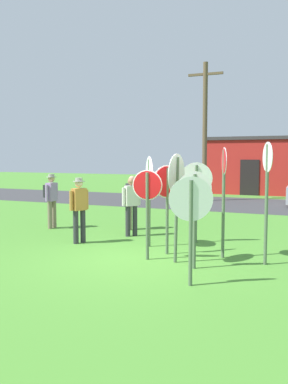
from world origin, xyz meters
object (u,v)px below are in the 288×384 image
utility_pole (205,129)px  person_on_left (131,203)px  stop_sign_rear_right (176,188)px  person_in_blue (51,197)px  stop_sign_rear_left (147,200)px  person_in_dark_shirt (79,206)px  stop_sign_nearest (191,212)px  stop_sign_tallest (196,188)px  stop_sign_low_front (267,184)px  stop_sign_leaning_right (167,194)px  stop_sign_far_back (224,186)px  stop_sign_center_cluster (149,184)px  stop_sign_leaning_left (195,203)px  person_with_sunhat (132,198)px

utility_pole → person_on_left: size_ratio=4.16×
stop_sign_rear_right → person_in_blue: bearing=153.6°
stop_sign_rear_left → person_in_blue: (-4.47, 2.57, -0.34)m
person_in_dark_shirt → person_in_blue: bearing=142.1°
stop_sign_nearest → stop_sign_rear_left: stop_sign_rear_left is taller
utility_pole → person_in_blue: size_ratio=4.05×
stop_sign_tallest → stop_sign_rear_left: stop_sign_tallest is taller
person_in_blue → stop_sign_low_front: bearing=-15.7°
stop_sign_leaning_right → stop_sign_tallest: size_ratio=0.98×
stop_sign_rear_right → stop_sign_tallest: (-0.25, 2.25, -0.16)m
stop_sign_low_front → stop_sign_far_back: stop_sign_low_front is taller
stop_sign_center_cluster → stop_sign_leaning_left: bearing=-43.2°
utility_pole → stop_sign_center_cluster: bearing=-80.8°
stop_sign_center_cluster → person_in_dark_shirt: 1.99m
stop_sign_tallest → person_in_blue: bearing=176.4°
stop_sign_center_cluster → utility_pole: bearing=99.2°
utility_pole → stop_sign_low_front: 13.22m
stop_sign_low_front → stop_sign_rear_left: 2.57m
stop_sign_far_back → person_in_blue: (-5.96, 1.71, -0.63)m
stop_sign_rear_right → person_with_sunhat: bearing=128.5°
stop_sign_tallest → stop_sign_far_back: bearing=-52.7°
stop_sign_leaning_left → person_on_left: bearing=135.4°
stop_sign_tallest → stop_sign_center_cluster: stop_sign_center_cluster is taller
stop_sign_leaning_right → stop_sign_tallest: (0.22, 1.57, 0.04)m
stop_sign_leaning_right → person_with_sunhat: size_ratio=1.24×
utility_pole → person_in_dark_shirt: (-0.01, -11.83, -2.71)m
stop_sign_far_back → stop_sign_center_cluster: 2.05m
stop_sign_low_front → stop_sign_tallest: bearing=141.3°
person_with_sunhat → person_in_dark_shirt: (-0.34, -2.48, 0.00)m
utility_pole → stop_sign_far_back: size_ratio=2.81×
stop_sign_leaning_right → stop_sign_tallest: bearing=82.2°
utility_pole → person_on_left: 10.76m
stop_sign_far_back → person_on_left: bearing=153.2°
stop_sign_rear_left → stop_sign_nearest: bearing=-44.3°
stop_sign_rear_left → stop_sign_leaning_right: bearing=73.3°
stop_sign_leaning_right → stop_sign_rear_left: bearing=-106.7°
stop_sign_rear_right → utility_pole: bearing=103.4°
stop_sign_leaning_left → person_in_blue: bearing=153.1°
stop_sign_low_front → person_in_blue: 7.24m
stop_sign_tallest → person_in_dark_shirt: size_ratio=1.23×
stop_sign_tallest → person_on_left: size_ratio=1.27×
utility_pole → person_on_left: utility_pole is taller
stop_sign_low_front → stop_sign_rear_right: bearing=-161.3°
stop_sign_tallest → stop_sign_rear_left: size_ratio=1.07×
stop_sign_far_back → stop_sign_rear_right: bearing=-134.0°
person_in_dark_shirt → stop_sign_rear_left: bearing=-21.7°
stop_sign_leaning_left → person_with_sunhat: stop_sign_leaning_left is taller
stop_sign_low_front → person_with_sunhat: size_ratio=1.54×
stop_sign_rear_right → person_on_left: (-2.22, 2.38, -0.68)m
stop_sign_rear_right → person_with_sunhat: (-2.70, 3.40, -0.65)m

